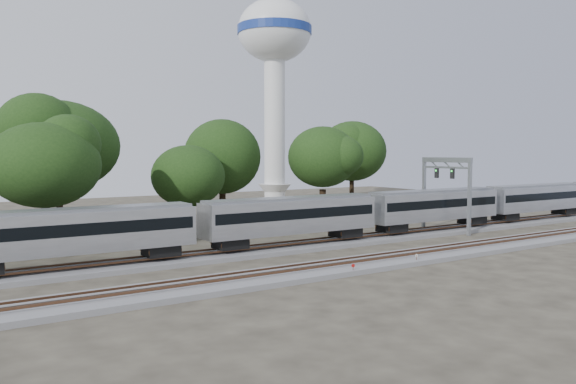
# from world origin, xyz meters

# --- Properties ---
(ground) EXTENTS (160.00, 160.00, 0.00)m
(ground) POSITION_xyz_m (0.00, 0.00, 0.00)
(ground) COLOR #383328
(ground) RESTS_ON ground
(track_far) EXTENTS (160.00, 5.00, 0.73)m
(track_far) POSITION_xyz_m (0.00, 6.00, 0.21)
(track_far) COLOR slate
(track_far) RESTS_ON ground
(track_near) EXTENTS (160.00, 5.00, 0.73)m
(track_near) POSITION_xyz_m (0.00, -4.00, 0.21)
(track_near) COLOR slate
(track_near) RESTS_ON ground
(train) EXTENTS (115.10, 3.29, 4.85)m
(train) POSITION_xyz_m (14.52, 6.00, 3.34)
(train) COLOR silver
(train) RESTS_ON ground
(switch_stand_red) EXTENTS (0.27, 0.10, 0.86)m
(switch_stand_red) POSITION_xyz_m (2.15, -6.12, 0.55)
(switch_stand_red) COLOR #512D19
(switch_stand_red) RESTS_ON ground
(switch_stand_white) EXTENTS (0.29, 0.06, 0.90)m
(switch_stand_white) POSITION_xyz_m (9.19, -5.89, 0.57)
(switch_stand_white) COLOR #512D19
(switch_stand_white) RESTS_ON ground
(switch_lever) EXTENTS (0.55, 0.38, 0.30)m
(switch_lever) POSITION_xyz_m (8.40, -5.63, 0.15)
(switch_lever) COLOR #512D19
(switch_lever) RESTS_ON ground
(water_tower) EXTENTS (13.19, 13.19, 36.51)m
(water_tower) POSITION_xyz_m (27.92, 47.12, 27.05)
(water_tower) COLOR silver
(water_tower) RESTS_ON ground
(signal_gantry) EXTENTS (0.61, 7.24, 8.80)m
(signal_gantry) POSITION_xyz_m (26.14, 6.00, 6.41)
(signal_gantry) COLOR gray
(signal_gantry) RESTS_ON ground
(tree_2) EXTENTS (8.38, 8.38, 11.81)m
(tree_2) POSITION_xyz_m (-16.15, 14.54, 8.22)
(tree_2) COLOR black
(tree_2) RESTS_ON ground
(tree_3) EXTENTS (10.23, 10.23, 14.43)m
(tree_3) POSITION_xyz_m (-12.99, 24.89, 10.06)
(tree_3) COLOR black
(tree_3) RESTS_ON ground
(tree_4) EXTENTS (6.84, 6.84, 9.65)m
(tree_4) POSITION_xyz_m (-0.32, 19.82, 6.71)
(tree_4) COLOR black
(tree_4) RESTS_ON ground
(tree_5) EXTENTS (9.00, 9.00, 12.69)m
(tree_5) POSITION_xyz_m (6.29, 24.57, 8.84)
(tree_5) COLOR black
(tree_5) RESTS_ON ground
(tree_6) EXTENTS (8.96, 8.96, 12.64)m
(tree_6) POSITION_xyz_m (16.67, 17.42, 8.80)
(tree_6) COLOR black
(tree_6) RESTS_ON ground
(tree_7) EXTENTS (9.74, 9.74, 13.73)m
(tree_7) POSITION_xyz_m (28.38, 25.95, 9.57)
(tree_7) COLOR black
(tree_7) RESTS_ON ground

